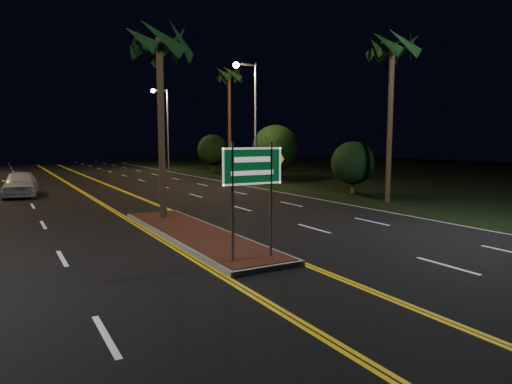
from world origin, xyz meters
TOP-DOWN VIEW (x-y plane):
  - ground at (0.00, 0.00)m, footprint 120.00×120.00m
  - grass_right at (30.00, 25.00)m, footprint 40.00×110.00m
  - median_island at (0.00, 7.00)m, footprint 2.25×10.25m
  - highway_sign at (0.00, 2.80)m, footprint 1.80×0.08m
  - streetlight_right_mid at (10.61, 22.00)m, footprint 1.91×0.44m
  - streetlight_right_far at (10.61, 42.00)m, footprint 1.91×0.44m
  - palm_median at (0.00, 10.50)m, footprint 2.40×2.40m
  - palm_right_near at (12.50, 10.00)m, footprint 2.40×2.40m
  - palm_right_far at (12.80, 30.00)m, footprint 2.40×2.40m
  - shrub_near at (13.50, 14.00)m, footprint 2.70×2.70m
  - shrub_mid at (14.00, 24.00)m, footprint 3.78×3.78m
  - shrub_far at (13.80, 36.00)m, footprint 3.24×3.24m
  - car_near at (-4.82, 22.96)m, footprint 2.91×5.63m
  - warning_sign at (12.85, 21.50)m, footprint 0.99×0.35m

SIDE VIEW (x-z plane):
  - ground at x=0.00m, z-range 0.00..0.00m
  - grass_right at x=30.00m, z-range 0.00..0.01m
  - median_island at x=0.00m, z-range 0.00..0.17m
  - car_near at x=-4.82m, z-range 0.00..1.80m
  - warning_sign at x=12.85m, z-range 0.37..2.81m
  - shrub_near at x=13.50m, z-range 0.30..3.60m
  - shrub_far at x=13.80m, z-range 0.36..4.32m
  - highway_sign at x=0.00m, z-range 0.80..4.00m
  - shrub_mid at x=14.00m, z-range 0.42..5.04m
  - streetlight_right_mid at x=10.61m, z-range 1.16..10.16m
  - streetlight_right_far at x=10.61m, z-range 1.16..10.16m
  - palm_median at x=0.00m, z-range 3.13..11.43m
  - palm_right_near at x=12.50m, z-range 3.56..12.86m
  - palm_right_far at x=12.80m, z-range 3.99..14.29m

